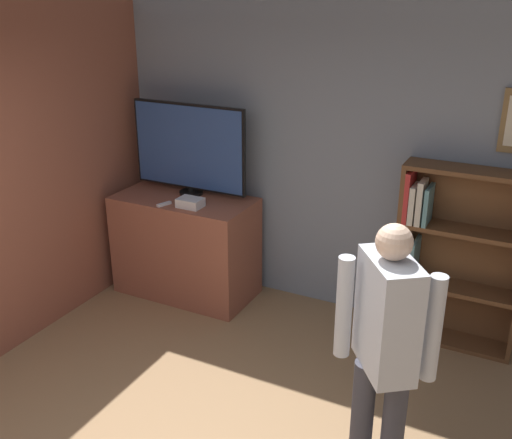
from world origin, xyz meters
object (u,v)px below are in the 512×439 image
bookshelf (447,257)px  television (189,149)px  game_console (190,203)px  person (385,345)px

bookshelf → television: bearing=-176.4°
game_console → person: size_ratio=0.13×
game_console → bookshelf: 2.21m
game_console → bookshelf: (2.15, 0.44, -0.25)m
television → game_console: size_ratio=5.28×
bookshelf → person: bearing=-90.4°
game_console → bookshelf: size_ratio=0.14×
television → bookshelf: 2.43m
person → television: bearing=-162.6°
game_console → person: 2.56m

